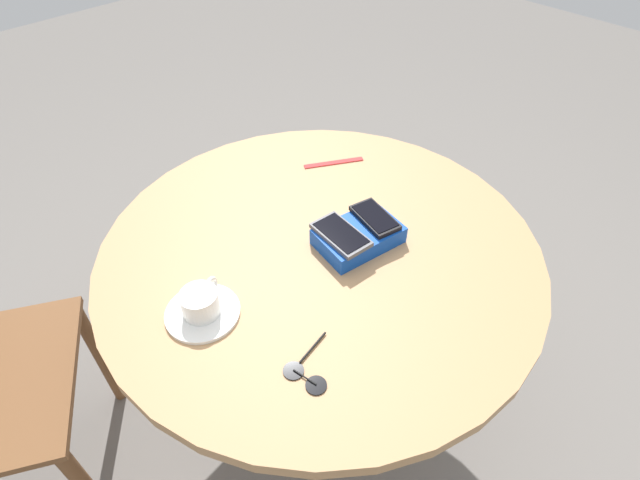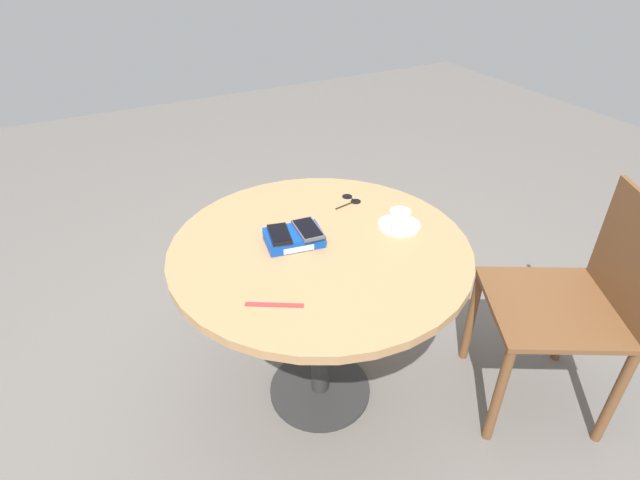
{
  "view_description": "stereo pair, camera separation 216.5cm",
  "coord_description": "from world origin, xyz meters",
  "px_view_note": "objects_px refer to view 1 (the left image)",
  "views": [
    {
      "loc": [
        0.56,
        0.58,
        1.51
      ],
      "look_at": [
        0.0,
        0.0,
        0.74
      ],
      "focal_mm": 28.0,
      "sensor_mm": 36.0,
      "label": 1
    },
    {
      "loc": [
        -0.64,
        -1.21,
        1.64
      ],
      "look_at": [
        0.0,
        0.0,
        0.74
      ],
      "focal_mm": 28.0,
      "sensor_mm": 36.0,
      "label": 2
    }
  ],
  "objects_px": {
    "saucer": "(203,313)",
    "lanyard_strap": "(334,163)",
    "round_table": "(320,278)",
    "coffee_cup": "(201,302)",
    "sunglasses": "(306,374)",
    "phone_gray": "(341,234)",
    "phone_box": "(358,236)",
    "phone_black": "(375,218)"
  },
  "relations": [
    {
      "from": "saucer",
      "to": "lanyard_strap",
      "type": "height_order",
      "value": "saucer"
    },
    {
      "from": "round_table",
      "to": "lanyard_strap",
      "type": "relative_size",
      "value": 6.04
    },
    {
      "from": "coffee_cup",
      "to": "sunglasses",
      "type": "height_order",
      "value": "coffee_cup"
    },
    {
      "from": "round_table",
      "to": "lanyard_strap",
      "type": "distance_m",
      "value": 0.35
    },
    {
      "from": "lanyard_strap",
      "to": "sunglasses",
      "type": "distance_m",
      "value": 0.66
    },
    {
      "from": "round_table",
      "to": "saucer",
      "type": "distance_m",
      "value": 0.32
    },
    {
      "from": "phone_gray",
      "to": "saucer",
      "type": "relative_size",
      "value": 0.95
    },
    {
      "from": "sunglasses",
      "to": "coffee_cup",
      "type": "bearing_deg",
      "value": -78.13
    },
    {
      "from": "coffee_cup",
      "to": "round_table",
      "type": "bearing_deg",
      "value": 175.09
    },
    {
      "from": "round_table",
      "to": "lanyard_strap",
      "type": "xyz_separation_m",
      "value": [
        -0.26,
        -0.21,
        0.11
      ]
    },
    {
      "from": "phone_gray",
      "to": "saucer",
      "type": "bearing_deg",
      "value": -11.19
    },
    {
      "from": "phone_box",
      "to": "coffee_cup",
      "type": "distance_m",
      "value": 0.38
    },
    {
      "from": "saucer",
      "to": "round_table",
      "type": "bearing_deg",
      "value": 175.36
    },
    {
      "from": "phone_black",
      "to": "phone_gray",
      "type": "height_order",
      "value": "same"
    },
    {
      "from": "phone_black",
      "to": "lanyard_strap",
      "type": "xyz_separation_m",
      "value": [
        -0.13,
        -0.26,
        -0.05
      ]
    },
    {
      "from": "phone_gray",
      "to": "lanyard_strap",
      "type": "xyz_separation_m",
      "value": [
        -0.23,
        -0.25,
        -0.05
      ]
    },
    {
      "from": "saucer",
      "to": "lanyard_strap",
      "type": "xyz_separation_m",
      "value": [
        -0.56,
        -0.18,
        -0.0
      ]
    },
    {
      "from": "coffee_cup",
      "to": "lanyard_strap",
      "type": "distance_m",
      "value": 0.58
    },
    {
      "from": "round_table",
      "to": "sunglasses",
      "type": "height_order",
      "value": "sunglasses"
    },
    {
      "from": "phone_box",
      "to": "sunglasses",
      "type": "height_order",
      "value": "phone_box"
    },
    {
      "from": "phone_black",
      "to": "phone_gray",
      "type": "relative_size",
      "value": 0.93
    },
    {
      "from": "coffee_cup",
      "to": "phone_gray",
      "type": "bearing_deg",
      "value": 168.52
    },
    {
      "from": "saucer",
      "to": "phone_box",
      "type": "bearing_deg",
      "value": 168.48
    },
    {
      "from": "saucer",
      "to": "coffee_cup",
      "type": "xyz_separation_m",
      "value": [
        -0.0,
        -0.0,
        0.03
      ]
    },
    {
      "from": "phone_black",
      "to": "saucer",
      "type": "distance_m",
      "value": 0.43
    },
    {
      "from": "phone_black",
      "to": "coffee_cup",
      "type": "distance_m",
      "value": 0.43
    },
    {
      "from": "round_table",
      "to": "phone_box",
      "type": "bearing_deg",
      "value": 144.01
    },
    {
      "from": "phone_box",
      "to": "sunglasses",
      "type": "xyz_separation_m",
      "value": [
        0.32,
        0.17,
        -0.02
      ]
    },
    {
      "from": "phone_black",
      "to": "lanyard_strap",
      "type": "height_order",
      "value": "phone_black"
    },
    {
      "from": "round_table",
      "to": "sunglasses",
      "type": "relative_size",
      "value": 8.48
    },
    {
      "from": "round_table",
      "to": "lanyard_strap",
      "type": "height_order",
      "value": "lanyard_strap"
    },
    {
      "from": "round_table",
      "to": "phone_box",
      "type": "height_order",
      "value": "phone_box"
    },
    {
      "from": "round_table",
      "to": "phone_box",
      "type": "distance_m",
      "value": 0.16
    },
    {
      "from": "phone_black",
      "to": "phone_gray",
      "type": "distance_m",
      "value": 0.1
    },
    {
      "from": "phone_gray",
      "to": "coffee_cup",
      "type": "distance_m",
      "value": 0.33
    },
    {
      "from": "phone_black",
      "to": "coffee_cup",
      "type": "height_order",
      "value": "coffee_cup"
    },
    {
      "from": "phone_gray",
      "to": "saucer",
      "type": "distance_m",
      "value": 0.34
    },
    {
      "from": "round_table",
      "to": "sunglasses",
      "type": "xyz_separation_m",
      "value": [
        0.25,
        0.22,
        0.11
      ]
    },
    {
      "from": "round_table",
      "to": "sunglasses",
      "type": "distance_m",
      "value": 0.35
    },
    {
      "from": "phone_box",
      "to": "round_table",
      "type": "bearing_deg",
      "value": -35.99
    },
    {
      "from": "phone_box",
      "to": "phone_black",
      "type": "height_order",
      "value": "phone_black"
    },
    {
      "from": "phone_box",
      "to": "coffee_cup",
      "type": "xyz_separation_m",
      "value": [
        0.37,
        -0.08,
        0.01
      ]
    }
  ]
}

